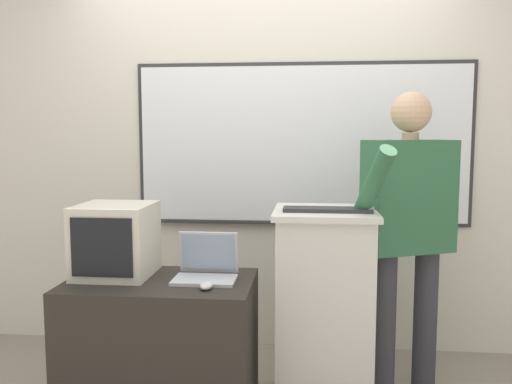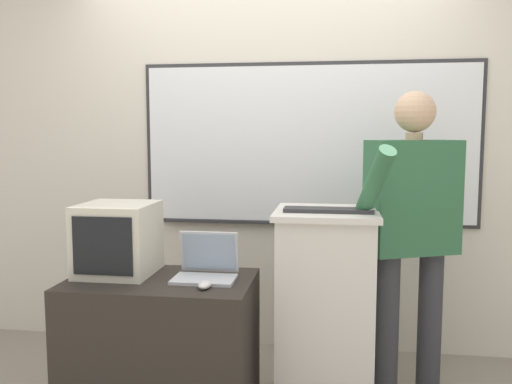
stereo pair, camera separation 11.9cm
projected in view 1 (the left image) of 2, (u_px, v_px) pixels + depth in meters
back_wall at (265, 132)px, 3.64m from camera, size 6.40×0.17×2.93m
lectern_podium at (324, 307)px, 2.87m from camera, size 0.53×0.53×1.05m
side_desk at (161, 351)px, 2.72m from camera, size 0.92×0.57×0.73m
person_presenter at (408, 221)px, 2.93m from camera, size 0.65×0.68×1.67m
laptop at (207, 266)px, 2.70m from camera, size 0.31×0.24×0.23m
wireless_keyboard at (327, 210)px, 2.75m from camera, size 0.45×0.13×0.02m
computer_mouse_by_laptop at (206, 286)px, 2.52m from camera, size 0.06×0.10×0.03m
computer_mouse_by_keyboard at (369, 209)px, 2.73m from camera, size 0.06×0.10×0.03m
crt_monitor at (116, 240)px, 2.76m from camera, size 0.37×0.38×0.37m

